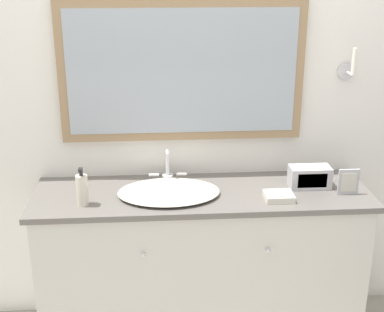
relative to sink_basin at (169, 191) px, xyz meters
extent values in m
cube|color=white|center=(0.17, 0.31, 0.39)|extent=(8.00, 0.06, 2.55)
cube|color=#997A56|center=(0.09, 0.26, 0.57)|extent=(1.29, 0.04, 0.74)
cube|color=#9EA8B2|center=(0.09, 0.24, 0.57)|extent=(1.20, 0.01, 0.65)
cylinder|color=silver|center=(0.97, 0.27, 0.55)|extent=(0.09, 0.01, 0.09)
cylinder|color=silver|center=(0.97, 0.22, 0.55)|extent=(0.02, 0.10, 0.02)
cylinder|color=white|center=(0.97, 0.17, 0.62)|extent=(0.02, 0.02, 0.14)
cube|color=beige|center=(0.17, 0.02, -0.47)|extent=(1.70, 0.48, 0.84)
cube|color=#66605B|center=(0.17, 0.02, -0.03)|extent=(1.75, 0.51, 0.03)
sphere|color=silver|center=(-0.13, -0.23, -0.23)|extent=(0.02, 0.02, 0.02)
sphere|color=silver|center=(0.48, -0.23, -0.23)|extent=(0.02, 0.02, 0.02)
ellipsoid|color=silver|center=(0.00, -0.01, 0.00)|extent=(0.52, 0.37, 0.03)
cylinder|color=silver|center=(0.00, 0.20, 0.00)|extent=(0.06, 0.06, 0.03)
cylinder|color=silver|center=(0.00, 0.20, 0.08)|extent=(0.02, 0.02, 0.14)
cylinder|color=silver|center=(0.00, 0.16, 0.15)|extent=(0.02, 0.07, 0.02)
cylinder|color=white|center=(-0.07, 0.20, 0.01)|extent=(0.06, 0.02, 0.02)
cylinder|color=white|center=(0.08, 0.20, 0.01)|extent=(0.06, 0.02, 0.02)
cylinder|color=beige|center=(-0.42, -0.09, 0.06)|extent=(0.06, 0.06, 0.16)
cylinder|color=black|center=(-0.42, -0.09, 0.15)|extent=(0.02, 0.02, 0.04)
cube|color=black|center=(-0.42, -0.11, 0.17)|extent=(0.02, 0.03, 0.01)
cube|color=#BCBCC1|center=(0.75, 0.05, 0.04)|extent=(0.21, 0.11, 0.11)
cube|color=black|center=(0.75, 0.00, 0.04)|extent=(0.15, 0.01, 0.08)
cube|color=#B2B2B7|center=(0.91, -0.06, 0.05)|extent=(0.11, 0.01, 0.14)
cube|color=beige|center=(0.91, -0.07, 0.05)|extent=(0.08, 0.00, 0.10)
cube|color=silver|center=(0.55, -0.10, 0.00)|extent=(0.14, 0.12, 0.03)
camera|label=1|loc=(-0.06, -2.51, 1.11)|focal=50.00mm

